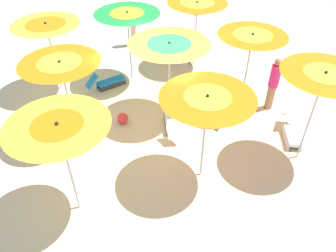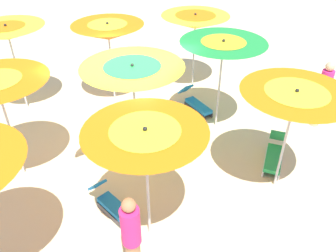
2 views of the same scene
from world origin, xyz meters
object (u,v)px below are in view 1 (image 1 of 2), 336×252
beachgoer_1 (133,22)px  beach_umbrella_1 (127,18)px  beachgoer_0 (273,83)px  lounger_4 (108,82)px  beach_umbrella_4 (169,49)px  lounger_1 (172,123)px  beach_ball (123,118)px  beach_umbrella_7 (207,104)px  beach_umbrella_2 (47,30)px  beach_umbrella_3 (252,41)px  beach_umbrella_6 (323,82)px  beach_umbrella_8 (59,132)px  beach_umbrella_0 (197,9)px  lounger_3 (175,57)px  lounger_0 (292,132)px  beach_umbrella_5 (61,70)px  lounger_2 (232,113)px

beachgoer_1 → beach_umbrella_1: bearing=-31.8°
beachgoer_0 → lounger_4: bearing=75.8°
beach_umbrella_4 → lounger_1: (-0.37, 0.67, -1.91)m
beach_umbrella_1 → beach_ball: size_ratio=7.30×
beach_umbrella_7 → lounger_4: 5.19m
beach_umbrella_2 → beach_ball: (-2.82, 0.81, -1.88)m
beachgoer_0 → beach_ball: beachgoer_0 is taller
beach_umbrella_3 → beachgoer_0: size_ratio=1.40×
beach_umbrella_4 → beachgoer_1: bearing=-49.9°
beach_umbrella_6 → beach_umbrella_8: 5.56m
beach_umbrella_1 → beach_umbrella_3: bearing=-179.8°
lounger_1 → beachgoer_1: (3.48, -4.36, 0.74)m
beach_umbrella_8 → beachgoer_1: (2.61, -7.65, -1.26)m
beach_umbrella_1 → beach_umbrella_7: bearing=137.8°
beach_umbrella_7 → beachgoer_0: 3.80m
beach_umbrella_0 → beach_umbrella_3: size_ratio=0.99×
beach_umbrella_7 → lounger_3: (2.72, -4.98, -1.92)m
beachgoer_0 → beachgoer_1: size_ratio=0.93×
beach_umbrella_1 → lounger_0: size_ratio=1.77×
lounger_4 → lounger_1: bearing=-80.2°
beach_umbrella_7 → lounger_1: (1.30, -1.31, -1.91)m
beach_umbrella_3 → beach_umbrella_8: bearing=65.7°
lounger_0 → beach_umbrella_7: bearing=-56.9°
beach_umbrella_4 → beach_umbrella_2: bearing=2.1°
beach_umbrella_8 → beachgoer_1: 8.18m
beach_umbrella_5 → lounger_4: size_ratio=1.82×
beach_umbrella_0 → lounger_3: size_ratio=1.86×
beach_umbrella_5 → lounger_4: beach_umbrella_5 is taller
beach_umbrella_1 → lounger_4: 2.17m
beach_umbrella_5 → beachgoer_1: beach_umbrella_5 is taller
beach_umbrella_5 → beach_umbrella_4: bearing=-136.2°
beach_umbrella_0 → lounger_3: bearing=13.9°
beach_umbrella_6 → beach_umbrella_7: (2.11, 1.57, -0.15)m
beach_umbrella_8 → beachgoer_1: size_ratio=1.35×
beach_umbrella_4 → beachgoer_1: 4.96m
beach_umbrella_5 → lounger_1: bearing=-152.2°
beach_umbrella_8 → lounger_4: 5.30m
beach_umbrella_1 → lounger_3: (-0.90, -1.70, -1.97)m
beach_umbrella_8 → beachgoer_0: size_ratio=1.45×
beach_umbrella_0 → lounger_4: (2.11, 2.64, -1.85)m
beach_ball → beach_umbrella_1: bearing=-68.5°
beach_umbrella_1 → lounger_3: size_ratio=1.91×
lounger_1 → beach_ball: 1.46m
beach_umbrella_0 → beach_umbrella_1: 2.48m
beach_umbrella_2 → beach_umbrella_5: beach_umbrella_5 is taller
lounger_2 → beachgoer_1: (4.90, -3.21, 0.76)m
beach_umbrella_1 → lounger_0: 5.91m
beach_umbrella_5 → lounger_1: beach_umbrella_5 is taller
beach_umbrella_7 → beach_umbrella_6: bearing=-143.4°
beach_umbrella_8 → lounger_0: size_ratio=1.81×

